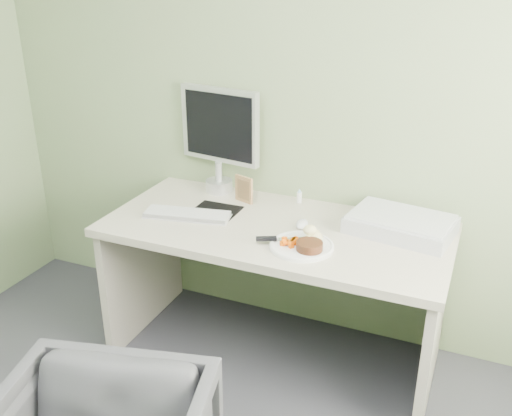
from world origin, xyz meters
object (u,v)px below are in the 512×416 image
at_px(scanner, 401,225).
at_px(monitor, 219,134).
at_px(desk, 275,261).
at_px(plate, 302,246).

distance_m(scanner, monitor, 1.03).
distance_m(desk, plate, 0.31).
distance_m(plate, scanner, 0.48).
distance_m(plate, monitor, 0.84).
xyz_separation_m(plate, monitor, (-0.62, 0.48, 0.30)).
bearing_deg(monitor, scanner, -0.03).
relative_size(plate, monitor, 0.50).
bearing_deg(desk, plate, -41.27).
height_order(plate, scanner, scanner).
distance_m(desk, scanner, 0.61).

